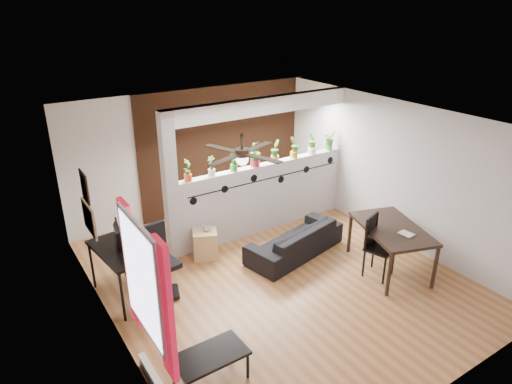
# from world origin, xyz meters

# --- Properties ---
(room_shell) EXTENTS (6.30, 7.10, 2.90)m
(room_shell) POSITION_xyz_m (0.00, 0.00, 1.30)
(room_shell) COLOR brown
(room_shell) RESTS_ON ground
(partition_wall) EXTENTS (3.60, 0.18, 1.35)m
(partition_wall) POSITION_xyz_m (0.80, 1.50, 0.68)
(partition_wall) COLOR #BCBCC1
(partition_wall) RESTS_ON ground
(ceiling_header) EXTENTS (3.60, 0.18, 0.30)m
(ceiling_header) POSITION_xyz_m (0.80, 1.50, 2.45)
(ceiling_header) COLOR white
(ceiling_header) RESTS_ON room_shell
(pier_column) EXTENTS (0.22, 0.20, 2.60)m
(pier_column) POSITION_xyz_m (-1.11, 1.50, 1.30)
(pier_column) COLOR #BCBCC1
(pier_column) RESTS_ON ground
(brick_panel) EXTENTS (3.90, 0.05, 2.60)m
(brick_panel) POSITION_xyz_m (0.80, 2.97, 1.30)
(brick_panel) COLOR #9D532D
(brick_panel) RESTS_ON ground
(vine_decal) EXTENTS (3.31, 0.01, 0.30)m
(vine_decal) POSITION_xyz_m (0.80, 1.40, 1.08)
(vine_decal) COLOR black
(vine_decal) RESTS_ON partition_wall
(window_assembly) EXTENTS (0.09, 1.30, 1.55)m
(window_assembly) POSITION_xyz_m (-2.56, -1.20, 1.51)
(window_assembly) COLOR white
(window_assembly) RESTS_ON room_shell
(corkboard) EXTENTS (0.03, 0.60, 0.45)m
(corkboard) POSITION_xyz_m (-2.58, 0.95, 1.35)
(corkboard) COLOR olive
(corkboard) RESTS_ON room_shell
(framed_art) EXTENTS (0.03, 0.34, 0.44)m
(framed_art) POSITION_xyz_m (-2.58, 0.90, 1.85)
(framed_art) COLOR #8C7259
(framed_art) RESTS_ON room_shell
(ceiling_fan) EXTENTS (1.19, 1.19, 0.43)m
(ceiling_fan) POSITION_xyz_m (-0.80, -0.30, 2.31)
(ceiling_fan) COLOR black
(ceiling_fan) RESTS_ON room_shell
(potted_plant_0) EXTENTS (0.25, 0.25, 0.40)m
(potted_plant_0) POSITION_xyz_m (-0.78, 1.50, 1.56)
(potted_plant_0) COLOR #DA4919
(potted_plant_0) RESTS_ON partition_wall
(potted_plant_1) EXTENTS (0.20, 0.22, 0.36)m
(potted_plant_1) POSITION_xyz_m (-0.33, 1.50, 1.54)
(potted_plant_1) COLOR white
(potted_plant_1) RESTS_ON partition_wall
(potted_plant_2) EXTENTS (0.21, 0.18, 0.38)m
(potted_plant_2) POSITION_xyz_m (0.12, 1.50, 1.55)
(potted_plant_2) COLOR #328A3A
(potted_plant_2) RESTS_ON partition_wall
(potted_plant_3) EXTENTS (0.32, 0.31, 0.48)m
(potted_plant_3) POSITION_xyz_m (0.57, 1.50, 1.60)
(potted_plant_3) COLOR #B51C3C
(potted_plant_3) RESTS_ON partition_wall
(potted_plant_4) EXTENTS (0.28, 0.27, 0.43)m
(potted_plant_4) POSITION_xyz_m (1.03, 1.50, 1.58)
(potted_plant_4) COLOR #C2C445
(potted_plant_4) RESTS_ON partition_wall
(potted_plant_5) EXTENTS (0.22, 0.18, 0.42)m
(potted_plant_5) POSITION_xyz_m (1.48, 1.50, 1.57)
(potted_plant_5) COLOR orange
(potted_plant_5) RESTS_ON partition_wall
(potted_plant_6) EXTENTS (0.28, 0.29, 0.44)m
(potted_plant_6) POSITION_xyz_m (1.93, 1.50, 1.58)
(potted_plant_6) COLOR white
(potted_plant_6) RESTS_ON partition_wall
(potted_plant_7) EXTENTS (0.24, 0.23, 0.38)m
(potted_plant_7) POSITION_xyz_m (2.38, 1.50, 1.55)
(potted_plant_7) COLOR green
(potted_plant_7) RESTS_ON partition_wall
(sofa) EXTENTS (1.91, 1.08, 0.53)m
(sofa) POSITION_xyz_m (0.70, 0.40, 0.26)
(sofa) COLOR black
(sofa) RESTS_ON ground
(cube_shelf) EXTENTS (0.53, 0.50, 0.51)m
(cube_shelf) POSITION_xyz_m (-0.69, 1.16, 0.25)
(cube_shelf) COLOR tan
(cube_shelf) RESTS_ON ground
(cup) EXTENTS (0.16, 0.16, 0.10)m
(cup) POSITION_xyz_m (-0.64, 1.16, 0.55)
(cup) COLOR gray
(cup) RESTS_ON cube_shelf
(computer_desk) EXTENTS (0.74, 1.21, 0.83)m
(computer_desk) POSITION_xyz_m (-2.25, 0.80, 0.75)
(computer_desk) COLOR black
(computer_desk) RESTS_ON ground
(monitor) EXTENTS (0.32, 0.10, 0.18)m
(monitor) POSITION_xyz_m (-2.25, 0.95, 0.92)
(monitor) COLOR black
(monitor) RESTS_ON computer_desk
(office_chair) EXTENTS (0.58, 0.58, 1.12)m
(office_chair) POSITION_xyz_m (-1.77, 0.56, 0.50)
(office_chair) COLOR black
(office_chair) RESTS_ON ground
(dining_table) EXTENTS (1.28, 1.64, 0.79)m
(dining_table) POSITION_xyz_m (1.70, -0.86, 0.70)
(dining_table) COLOR black
(dining_table) RESTS_ON ground
(book) EXTENTS (0.18, 0.23, 0.02)m
(book) POSITION_xyz_m (1.60, -1.16, 0.80)
(book) COLOR gray
(book) RESTS_ON dining_table
(folding_chair) EXTENTS (0.53, 0.53, 1.04)m
(folding_chair) POSITION_xyz_m (1.38, -0.82, 0.61)
(folding_chair) COLOR black
(folding_chair) RESTS_ON ground
(coffee_table) EXTENTS (0.86, 0.49, 0.40)m
(coffee_table) POSITION_xyz_m (-1.94, -1.41, 0.36)
(coffee_table) COLOR black
(coffee_table) RESTS_ON ground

